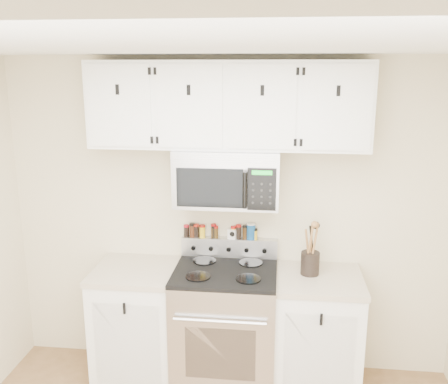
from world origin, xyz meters
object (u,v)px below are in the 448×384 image
utensil_crock (310,261)px  range (225,326)px  microwave (227,177)px  salt_canister (251,231)px

utensil_crock → range: bearing=-174.0°
range → microwave: microwave is taller
range → salt_canister: 0.75m
salt_canister → microwave: bearing=-137.5°
microwave → salt_canister: 0.52m
utensil_crock → salt_canister: utensil_crock is taller
salt_canister → utensil_crock: bearing=-25.6°
range → utensil_crock: size_ratio=2.75×
microwave → utensil_crock: size_ratio=1.90×
microwave → salt_canister: bearing=42.5°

